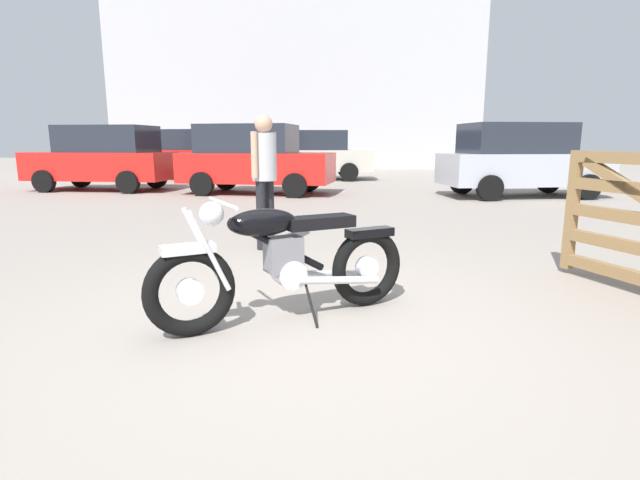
% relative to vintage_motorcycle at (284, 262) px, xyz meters
% --- Properties ---
extents(ground_plane, '(80.00, 80.00, 0.00)m').
position_rel_vintage_motorcycle_xyz_m(ground_plane, '(0.24, -0.17, -0.45)').
color(ground_plane, gray).
extents(vintage_motorcycle, '(1.88, 1.08, 0.94)m').
position_rel_vintage_motorcycle_xyz_m(vintage_motorcycle, '(0.00, 0.00, 0.00)').
color(vintage_motorcycle, black).
rests_on(vintage_motorcycle, ground_plane).
extents(bystander, '(0.30, 0.41, 1.66)m').
position_rel_vintage_motorcycle_xyz_m(bystander, '(-0.46, 2.56, 0.57)').
color(bystander, black).
rests_on(bystander, ground_plane).
extents(red_hatchback_near, '(4.12, 2.31, 1.78)m').
position_rel_vintage_motorcycle_xyz_m(red_hatchback_near, '(-1.61, 9.38, 0.47)').
color(red_hatchback_near, black).
rests_on(red_hatchback_near, ground_plane).
extents(dark_sedan_left, '(4.08, 2.19, 1.78)m').
position_rel_vintage_motorcycle_xyz_m(dark_sedan_left, '(5.03, 8.73, 0.47)').
color(dark_sedan_left, black).
rests_on(dark_sedan_left, ground_plane).
extents(silver_sedan_mid, '(4.75, 2.07, 1.74)m').
position_rel_vintage_motorcycle_xyz_m(silver_sedan_mid, '(-0.59, 14.36, 0.49)').
color(silver_sedan_mid, black).
rests_on(silver_sedan_mid, ground_plane).
extents(blue_hatchback_right, '(4.15, 2.39, 1.78)m').
position_rel_vintage_motorcycle_xyz_m(blue_hatchback_right, '(-4.61, 14.56, 0.47)').
color(blue_hatchback_right, black).
rests_on(blue_hatchback_right, ground_plane).
extents(pale_sedan_back, '(4.06, 2.16, 1.78)m').
position_rel_vintage_motorcycle_xyz_m(pale_sedan_back, '(-5.94, 10.23, 0.47)').
color(pale_sedan_back, black).
rests_on(pale_sedan_back, ground_plane).
extents(industrial_building, '(20.47, 15.13, 21.34)m').
position_rel_vintage_motorcycle_xyz_m(industrial_building, '(-1.14, 28.79, 4.60)').
color(industrial_building, '#B2B2B7').
rests_on(industrial_building, ground_plane).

